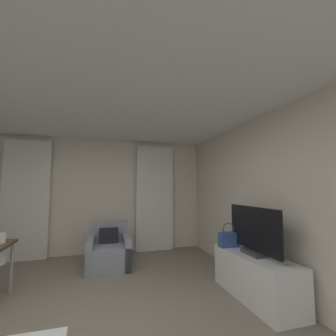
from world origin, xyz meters
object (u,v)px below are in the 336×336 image
(armchair, at_px, (109,252))
(handbag_primary, at_px, (229,239))
(tv_flatscreen, at_px, (254,232))
(tv_console, at_px, (255,277))

(armchair, bearing_deg, handbag_primary, -37.24)
(tv_flatscreen, bearing_deg, handbag_primary, 104.64)
(tv_console, bearing_deg, tv_flatscreen, 90.00)
(armchair, bearing_deg, tv_flatscreen, -43.69)
(tv_flatscreen, xyz_separation_m, handbag_primary, (-0.12, 0.46, -0.19))
(armchair, distance_m, tv_console, 2.60)
(armchair, height_order, tv_flatscreen, tv_flatscreen)
(tv_console, relative_size, tv_flatscreen, 1.29)
(armchair, height_order, handbag_primary, handbag_primary)
(armchair, bearing_deg, tv_console, -43.76)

